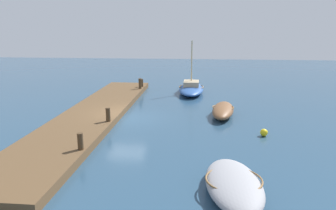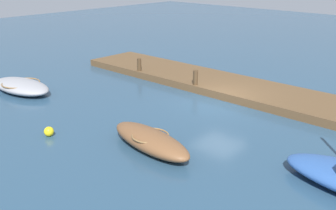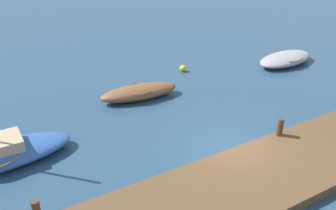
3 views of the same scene
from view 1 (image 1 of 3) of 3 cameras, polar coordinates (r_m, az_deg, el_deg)
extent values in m
plane|color=navy|center=(22.10, -7.41, -2.34)|extent=(84.00, 84.00, 0.00)
cube|color=brown|center=(22.65, -13.05, -1.62)|extent=(23.54, 3.88, 0.43)
ellipsoid|color=#939399|center=(12.58, 11.53, -13.55)|extent=(4.53, 2.38, 0.70)
torus|color=olive|center=(12.49, 11.57, -12.76)|extent=(2.28, 2.28, 0.07)
ellipsoid|color=brown|center=(22.77, 9.70, -0.92)|extent=(4.57, 2.01, 0.79)
torus|color=olive|center=(22.71, 9.72, -0.39)|extent=(1.69, 1.69, 0.07)
ellipsoid|color=#2D569E|center=(30.35, 4.13, 2.86)|extent=(6.25, 2.26, 0.76)
torus|color=olive|center=(30.31, 4.13, 3.25)|extent=(2.33, 2.33, 0.07)
cube|color=tan|center=(30.08, 4.13, 3.74)|extent=(1.81, 1.40, 0.55)
cylinder|color=#C6B284|center=(30.03, 4.20, 7.27)|extent=(0.12, 0.12, 4.23)
cylinder|color=#47331E|center=(31.09, -4.65, 3.91)|extent=(0.25, 0.25, 0.75)
cylinder|color=#47331E|center=(30.14, -4.97, 3.79)|extent=(0.27, 0.27, 0.96)
cylinder|color=#47331E|center=(19.94, -10.55, -1.68)|extent=(0.28, 0.28, 0.84)
cylinder|color=#47331E|center=(15.72, -15.24, -6.22)|extent=(0.27, 0.27, 0.80)
sphere|color=yellow|center=(19.13, 16.61, -4.69)|extent=(0.43, 0.43, 0.43)
camera|label=2|loc=(34.73, 26.81, 14.01)|focal=43.50mm
camera|label=3|loc=(34.14, -22.97, 19.04)|focal=40.83mm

